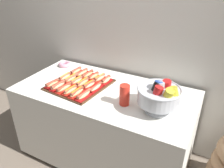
% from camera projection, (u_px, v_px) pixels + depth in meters
% --- Properties ---
extents(ground_plane, '(10.00, 10.00, 0.00)m').
position_uv_depth(ground_plane, '(106.00, 154.00, 2.44)').
color(ground_plane, '#7A6B5B').
extents(back_wall, '(6.00, 0.10, 2.60)m').
position_uv_depth(back_wall, '(129.00, 23.00, 2.22)').
color(back_wall, silver).
rests_on(back_wall, ground_plane).
extents(buffet_table, '(1.63, 0.82, 0.79)m').
position_uv_depth(buffet_table, '(105.00, 123.00, 2.24)').
color(buffet_table, white).
rests_on(buffet_table, ground_plane).
extents(serving_tray, '(0.53, 0.57, 0.01)m').
position_uv_depth(serving_tray, '(80.00, 85.00, 2.14)').
color(serving_tray, '#472B19').
rests_on(serving_tray, buffet_table).
extents(hot_dog_0, '(0.09, 0.16, 0.06)m').
position_uv_depth(hot_dog_0, '(52.00, 84.00, 2.10)').
color(hot_dog_0, '#B21414').
rests_on(hot_dog_0, serving_tray).
extents(hot_dog_1, '(0.08, 0.18, 0.06)m').
position_uv_depth(hot_dog_1, '(58.00, 86.00, 2.06)').
color(hot_dog_1, '#B21414').
rests_on(hot_dog_1, serving_tray).
extents(hot_dog_2, '(0.08, 0.19, 0.06)m').
position_uv_depth(hot_dog_2, '(64.00, 88.00, 2.03)').
color(hot_dog_2, red).
rests_on(hot_dog_2, serving_tray).
extents(hot_dog_3, '(0.08, 0.17, 0.06)m').
position_uv_depth(hot_dog_3, '(71.00, 91.00, 1.99)').
color(hot_dog_3, red).
rests_on(hot_dog_3, serving_tray).
extents(hot_dog_4, '(0.07, 0.18, 0.06)m').
position_uv_depth(hot_dog_4, '(77.00, 93.00, 1.95)').
color(hot_dog_4, red).
rests_on(hot_dog_4, serving_tray).
extents(hot_dog_5, '(0.07, 0.18, 0.06)m').
position_uv_depth(hot_dog_5, '(84.00, 95.00, 1.92)').
color(hot_dog_5, red).
rests_on(hot_dog_5, serving_tray).
extents(hot_dog_6, '(0.07, 0.17, 0.06)m').
position_uv_depth(hot_dog_6, '(65.00, 77.00, 2.22)').
color(hot_dog_6, '#B21414').
rests_on(hot_dog_6, serving_tray).
extents(hot_dog_7, '(0.07, 0.18, 0.06)m').
position_uv_depth(hot_dog_7, '(71.00, 79.00, 2.18)').
color(hot_dog_7, red).
rests_on(hot_dog_7, serving_tray).
extents(hot_dog_8, '(0.08, 0.17, 0.06)m').
position_uv_depth(hot_dog_8, '(76.00, 81.00, 2.15)').
color(hot_dog_8, red).
rests_on(hot_dog_8, serving_tray).
extents(hot_dog_9, '(0.07, 0.18, 0.06)m').
position_uv_depth(hot_dog_9, '(83.00, 83.00, 2.11)').
color(hot_dog_9, red).
rests_on(hot_dog_9, serving_tray).
extents(hot_dog_10, '(0.09, 0.17, 0.06)m').
position_uv_depth(hot_dog_10, '(89.00, 85.00, 2.07)').
color(hot_dog_10, '#B21414').
rests_on(hot_dog_10, serving_tray).
extents(hot_dog_11, '(0.07, 0.18, 0.05)m').
position_uv_depth(hot_dog_11, '(95.00, 88.00, 2.04)').
color(hot_dog_11, '#B21414').
rests_on(hot_dog_11, serving_tray).
extents(hot_dog_12, '(0.07, 0.16, 0.06)m').
position_uv_depth(hot_dog_12, '(76.00, 71.00, 2.34)').
color(hot_dog_12, red).
rests_on(hot_dog_12, serving_tray).
extents(hot_dog_13, '(0.09, 0.18, 0.06)m').
position_uv_depth(hot_dog_13, '(82.00, 73.00, 2.31)').
color(hot_dog_13, '#B21414').
rests_on(hot_dog_13, serving_tray).
extents(hot_dog_14, '(0.09, 0.18, 0.06)m').
position_uv_depth(hot_dog_14, '(87.00, 75.00, 2.27)').
color(hot_dog_14, red).
rests_on(hot_dog_14, serving_tray).
extents(hot_dog_15, '(0.08, 0.16, 0.06)m').
position_uv_depth(hot_dog_15, '(93.00, 76.00, 2.23)').
color(hot_dog_15, '#B21414').
rests_on(hot_dog_15, serving_tray).
extents(hot_dog_16, '(0.08, 0.18, 0.06)m').
position_uv_depth(hot_dog_16, '(100.00, 78.00, 2.20)').
color(hot_dog_16, red).
rests_on(hot_dog_16, serving_tray).
extents(hot_dog_17, '(0.07, 0.15, 0.06)m').
position_uv_depth(hot_dog_17, '(106.00, 80.00, 2.16)').
color(hot_dog_17, '#B21414').
rests_on(hot_dog_17, serving_tray).
extents(punch_bowl, '(0.35, 0.34, 0.26)m').
position_uv_depth(punch_bowl, '(160.00, 95.00, 1.71)').
color(punch_bowl, silver).
rests_on(punch_bowl, buffet_table).
extents(cup_stack, '(0.08, 0.08, 0.18)m').
position_uv_depth(cup_stack, '(125.00, 95.00, 1.82)').
color(cup_stack, red).
rests_on(cup_stack, buffet_table).
extents(donut, '(0.14, 0.14, 0.04)m').
position_uv_depth(donut, '(65.00, 64.00, 2.54)').
color(donut, pink).
rests_on(donut, buffet_table).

